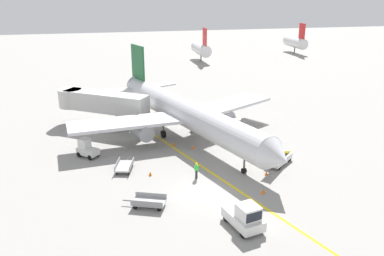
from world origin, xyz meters
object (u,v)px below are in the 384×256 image
baggage_tug_near_wing (234,127)px  safety_cone_nose_right (150,174)px  jet_bridge (97,102)px  baggage_cart_loaded (149,202)px  safety_cone_nose_left (193,147)px  baggage_tug_by_cargo_door (87,149)px  safety_cone_wingtip_left (173,144)px  belt_loader_forward_hold (279,158)px  airliner (184,112)px  ground_crew_marshaller (196,170)px  safety_cone_wingtip_right (266,173)px  safety_cone_tail_area (263,191)px  baggage_cart_empty_trailing (125,166)px  pushback_tug (245,217)px

baggage_tug_near_wing → safety_cone_nose_right: bearing=-141.6°
jet_bridge → safety_cone_nose_right: size_ratio=26.97×
baggage_cart_loaded → safety_cone_nose_left: baggage_cart_loaded is taller
baggage_tug_by_cargo_door → baggage_cart_loaded: (5.27, -12.54, -0.46)m
safety_cone_wingtip_left → safety_cone_nose_left: bearing=-36.7°
jet_bridge → belt_loader_forward_hold: size_ratio=2.57×
airliner → baggage_tug_near_wing: airliner is taller
safety_cone_nose_right → baggage_tug_by_cargo_door: bearing=133.7°
baggage_cart_loaded → safety_cone_nose_left: size_ratio=8.58×
ground_crew_marshaller → safety_cone_wingtip_right: bearing=-7.6°
baggage_tug_near_wing → safety_cone_tail_area: baggage_tug_near_wing is taller
belt_loader_forward_hold → safety_cone_nose_left: size_ratio=10.51×
baggage_cart_loaded → baggage_cart_empty_trailing: same height
baggage_cart_loaded → baggage_tug_near_wing: bearing=50.1°
baggage_tug_by_cargo_door → ground_crew_marshaller: size_ratio=1.55×
airliner → safety_cone_nose_left: bearing=-86.2°
baggage_tug_near_wing → belt_loader_forward_hold: belt_loader_forward_hold is taller
safety_cone_wingtip_right → jet_bridge: bearing=129.7°
airliner → safety_cone_wingtip_right: bearing=-65.1°
baggage_tug_by_cargo_door → safety_cone_wingtip_right: size_ratio=5.98×
safety_cone_nose_left → safety_cone_wingtip_left: 2.58m
pushback_tug → safety_cone_wingtip_left: 18.73m
safety_cone_nose_right → safety_cone_wingtip_right: 11.72m
baggage_cart_empty_trailing → safety_cone_wingtip_left: 8.44m
airliner → belt_loader_forward_hold: bearing=-51.8°
jet_bridge → safety_cone_tail_area: jet_bridge is taller
baggage_cart_empty_trailing → ground_crew_marshaller: 7.68m
baggage_cart_empty_trailing → safety_cone_nose_right: size_ratio=8.71×
baggage_tug_near_wing → baggage_tug_by_cargo_door: (-18.43, -3.19, 0.00)m
baggage_cart_loaded → safety_cone_nose_right: (0.95, 6.04, -0.25)m
belt_loader_forward_hold → safety_cone_nose_left: (-7.81, 6.51, -0.56)m
jet_bridge → safety_cone_nose_right: (4.78, -16.87, -3.32)m
airliner → safety_cone_nose_right: airliner is taller
airliner → safety_cone_nose_right: (-5.66, -9.79, -3.20)m
pushback_tug → safety_cone_tail_area: (3.67, 4.92, -0.77)m
airliner → baggage_tug_by_cargo_door: 12.57m
airliner → baggage_tug_by_cargo_door: airliner is taller
ground_crew_marshaller → safety_cone_wingtip_right: ground_crew_marshaller is taller
baggage_tug_near_wing → baggage_cart_loaded: baggage_tug_near_wing is taller
baggage_cart_loaded → ground_crew_marshaller: bearing=39.4°
ground_crew_marshaller → baggage_tug_near_wing: bearing=55.4°
pushback_tug → ground_crew_marshaller: 9.48m
pushback_tug → ground_crew_marshaller: size_ratio=2.31×
belt_loader_forward_hold → baggage_tug_near_wing: bearing=98.5°
belt_loader_forward_hold → baggage_cart_empty_trailing: size_ratio=1.21×
jet_bridge → baggage_tug_near_wing: 18.62m
jet_bridge → ground_crew_marshaller: jet_bridge is taller
baggage_tug_near_wing → ground_crew_marshaller: 13.80m
baggage_tug_near_wing → baggage_cart_empty_trailing: (-14.62, -7.78, -0.46)m
pushback_tug → ground_crew_marshaller: (-1.55, 9.35, -0.08)m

